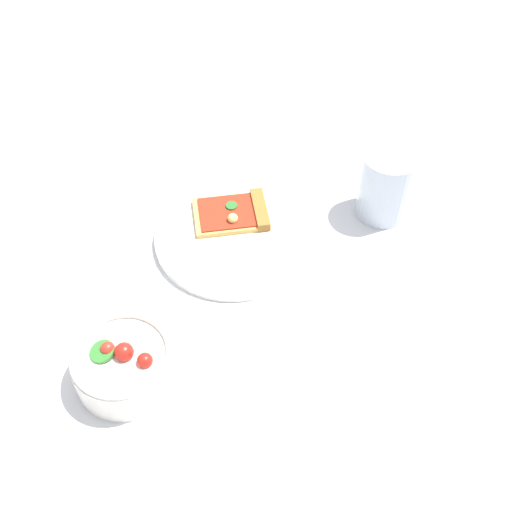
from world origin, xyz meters
name	(u,v)px	position (x,y,z in m)	size (l,w,h in m)	color
ground_plane	(224,255)	(0.00, 0.00, 0.00)	(2.40, 2.40, 0.00)	silver
plate	(234,237)	(-0.03, -0.02, 0.01)	(0.24, 0.24, 0.01)	silver
pizza_slice_main	(236,213)	(-0.05, -0.06, 0.02)	(0.13, 0.11, 0.02)	#E5B256
salad_bowl	(124,364)	(0.20, 0.14, 0.03)	(0.13, 0.13, 0.07)	white
soda_glass	(385,186)	(-0.27, 0.02, 0.05)	(0.08, 0.08, 0.11)	silver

